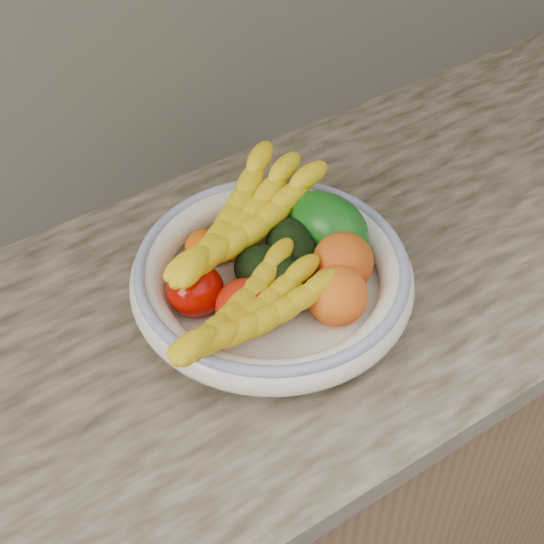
{
  "coord_description": "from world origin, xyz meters",
  "views": [
    {
      "loc": [
        -0.44,
        1.0,
        1.77
      ],
      "look_at": [
        0.0,
        1.66,
        0.96
      ],
      "focal_mm": 55.0,
      "sensor_mm": 36.0,
      "label": 1
    }
  ],
  "objects_px": {
    "banana_bunch_back": "(240,228)",
    "banana_bunch_front": "(250,316)",
    "fruit_bowl": "(272,278)",
    "green_mango": "(327,225)"
  },
  "relations": [
    {
      "from": "fruit_bowl",
      "to": "banana_bunch_back",
      "type": "bearing_deg",
      "value": 93.82
    },
    {
      "from": "fruit_bowl",
      "to": "banana_bunch_back",
      "type": "xyz_separation_m",
      "value": [
        -0.0,
        0.07,
        0.04
      ]
    },
    {
      "from": "banana_bunch_front",
      "to": "green_mango",
      "type": "bearing_deg",
      "value": 10.86
    },
    {
      "from": "banana_bunch_back",
      "to": "banana_bunch_front",
      "type": "xyz_separation_m",
      "value": [
        -0.07,
        -0.14,
        -0.01
      ]
    },
    {
      "from": "banana_bunch_back",
      "to": "banana_bunch_front",
      "type": "bearing_deg",
      "value": -142.72
    },
    {
      "from": "green_mango",
      "to": "banana_bunch_front",
      "type": "relative_size",
      "value": 0.47
    },
    {
      "from": "green_mango",
      "to": "banana_bunch_back",
      "type": "xyz_separation_m",
      "value": [
        -0.11,
        0.05,
        0.01
      ]
    },
    {
      "from": "fruit_bowl",
      "to": "banana_bunch_front",
      "type": "distance_m",
      "value": 0.11
    },
    {
      "from": "green_mango",
      "to": "banana_bunch_back",
      "type": "distance_m",
      "value": 0.12
    },
    {
      "from": "fruit_bowl",
      "to": "banana_bunch_back",
      "type": "relative_size",
      "value": 1.18
    }
  ]
}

